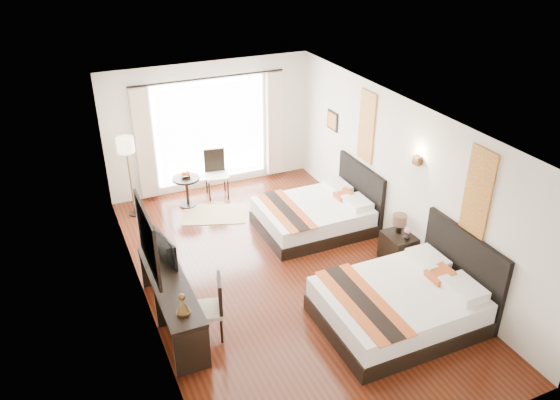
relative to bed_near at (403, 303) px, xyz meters
name	(u,v)px	position (x,y,z in m)	size (l,w,h in m)	color
floor	(282,275)	(-1.16, 1.82, -0.34)	(4.50, 7.50, 0.01)	#37140A
ceiling	(282,119)	(-1.16, 1.82, 2.45)	(4.50, 7.50, 0.02)	white
wall_headboard	(400,177)	(1.09, 1.82, 1.06)	(0.01, 7.50, 2.80)	silver
wall_desk	(140,232)	(-3.40, 1.82, 1.06)	(0.01, 7.50, 2.80)	silver
wall_window	(210,127)	(-1.16, 5.56, 1.06)	(4.50, 0.01, 2.80)	silver
wall_entry	(431,359)	(-1.16, -1.93, 1.06)	(4.50, 0.01, 2.80)	silver
window_glass	(211,131)	(-1.16, 5.55, 0.96)	(2.40, 0.02, 2.20)	white
sheer_curtain	(212,132)	(-1.16, 5.49, 0.96)	(2.30, 0.02, 2.10)	white
drape_left	(144,144)	(-2.61, 5.45, 0.94)	(0.35, 0.14, 2.35)	beige
drape_right	(274,124)	(0.29, 5.45, 0.94)	(0.35, 0.14, 2.35)	beige
art_panel_near	(478,193)	(1.07, 0.00, 1.61)	(0.03, 0.50, 1.35)	maroon
art_panel_far	(367,127)	(1.07, 2.95, 1.61)	(0.03, 0.50, 1.35)	maroon
wall_sconce	(417,160)	(1.03, 1.35, 1.58)	(0.10, 0.14, 0.14)	#4F361C
mirror_frame	(147,239)	(-3.38, 1.35, 1.21)	(0.04, 1.25, 0.95)	black
mirror_glass	(149,238)	(-3.35, 1.35, 1.21)	(0.01, 1.12, 0.82)	white
bed_near	(403,303)	(0.00, 0.00, 0.00)	(2.30, 1.79, 1.30)	black
bed_far	(317,214)	(0.10, 2.95, -0.03)	(2.10, 1.63, 1.18)	black
nightstand	(398,248)	(0.86, 1.35, -0.06)	(0.46, 0.57, 0.55)	black
table_lamp	(400,221)	(0.89, 1.44, 0.43)	(0.25, 0.25, 0.39)	black
vase	(406,238)	(0.88, 1.19, 0.22)	(0.11, 0.11, 0.12)	black
console_desk	(172,303)	(-3.15, 1.35, 0.04)	(0.50, 2.20, 0.76)	black
television	(161,250)	(-3.13, 1.90, 0.64)	(0.76, 0.10, 0.44)	black
bronze_figurine	(183,305)	(-3.15, 0.58, 0.56)	(0.19, 0.19, 0.28)	#4F361C
desk_chair	(209,319)	(-2.74, 0.88, -0.04)	(0.56, 0.56, 0.98)	#C2B295
floor_lamp	(126,150)	(-3.04, 4.95, 1.08)	(0.34, 0.34, 1.67)	black
side_table	(187,192)	(-1.95, 4.87, -0.01)	(0.56, 0.56, 0.65)	black
fruit_bowl	(186,176)	(-1.94, 4.90, 0.34)	(0.23, 0.23, 0.06)	#442B18
window_chair	(217,182)	(-1.24, 5.07, -0.03)	(0.53, 0.53, 1.01)	#C2B295
jute_rug	(214,214)	(-1.56, 4.28, -0.33)	(1.26, 0.85, 0.01)	tan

